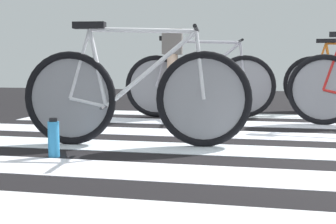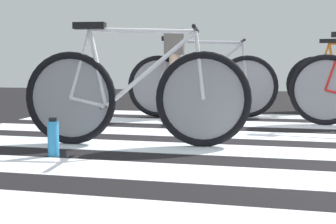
% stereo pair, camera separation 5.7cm
% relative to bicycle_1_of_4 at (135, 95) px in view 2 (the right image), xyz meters
% --- Properties ---
extents(ground, '(18.00, 14.00, 0.02)m').
position_rel_bicycle_1_of_4_xyz_m(ground, '(0.99, 0.34, -0.40)').
color(ground, black).
extents(crosswalk_markings, '(5.46, 4.24, 0.00)m').
position_rel_bicycle_1_of_4_xyz_m(crosswalk_markings, '(0.98, 0.33, -0.38)').
color(crosswalk_markings, white).
rests_on(crosswalk_markings, ground).
extents(bicycle_1_of_4, '(1.73, 0.52, 0.93)m').
position_rel_bicycle_1_of_4_xyz_m(bicycle_1_of_4, '(0.00, 0.00, 0.00)').
color(bicycle_1_of_4, black).
rests_on(bicycle_1_of_4, ground).
extents(bicycle_3_of_4, '(1.72, 0.53, 0.93)m').
position_rel_bicycle_1_of_4_xyz_m(bicycle_3_of_4, '(0.20, 1.95, 0.00)').
color(bicycle_3_of_4, black).
rests_on(bicycle_3_of_4, ground).
extents(cyclist_3_of_4, '(0.37, 0.44, 1.01)m').
position_rel_bicycle_1_of_4_xyz_m(cyclist_3_of_4, '(-0.11, 1.90, 0.27)').
color(cyclist_3_of_4, beige).
rests_on(cyclist_3_of_4, ground).
extents(water_bottle, '(0.08, 0.08, 0.26)m').
position_rel_bicycle_1_of_4_xyz_m(water_bottle, '(-0.42, -0.52, -0.26)').
color(water_bottle, '#3193D6').
rests_on(water_bottle, ground).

